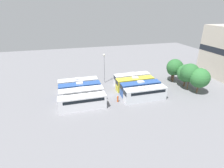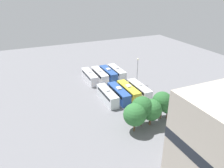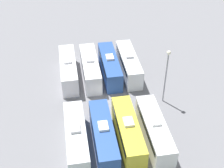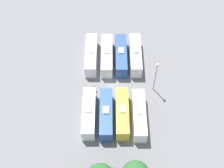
% 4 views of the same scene
% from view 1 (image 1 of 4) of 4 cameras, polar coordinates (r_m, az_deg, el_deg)
% --- Properties ---
extents(ground_plane, '(123.00, 123.00, 0.00)m').
position_cam_1_polar(ground_plane, '(45.49, -0.66, -3.55)').
color(ground_plane, slate).
extents(bus_0, '(2.54, 10.44, 3.62)m').
position_cam_1_polar(bus_0, '(48.06, -10.88, -0.09)').
color(bus_0, silver).
rests_on(bus_0, ground_plane).
extents(bus_1, '(2.54, 10.44, 3.62)m').
position_cam_1_polar(bus_1, '(45.14, -10.36, -1.65)').
color(bus_1, '#284C93').
rests_on(bus_1, ground_plane).
extents(bus_2, '(2.54, 10.44, 3.62)m').
position_cam_1_polar(bus_2, '(42.23, -9.87, -3.45)').
color(bus_2, silver).
rests_on(bus_2, ground_plane).
extents(bus_3, '(2.54, 10.44, 3.62)m').
position_cam_1_polar(bus_3, '(39.10, -9.59, -5.75)').
color(bus_3, silver).
rests_on(bus_3, ground_plane).
extents(bus_4, '(2.54, 10.44, 3.62)m').
position_cam_1_polar(bus_4, '(51.37, 6.52, 1.76)').
color(bus_4, white).
rests_on(bus_4, ground_plane).
extents(bus_5, '(2.54, 10.44, 3.62)m').
position_cam_1_polar(bus_5, '(48.37, 7.51, 0.30)').
color(bus_5, gold).
rests_on(bus_5, ground_plane).
extents(bus_6, '(2.54, 10.44, 3.62)m').
position_cam_1_polar(bus_6, '(45.79, 9.25, -1.19)').
color(bus_6, '#284C93').
rests_on(bus_6, ground_plane).
extents(bus_7, '(2.54, 10.44, 3.62)m').
position_cam_1_polar(bus_7, '(42.95, 10.81, -3.04)').
color(bus_7, silver).
rests_on(bus_7, ground_plane).
extents(worker_person, '(0.36, 0.36, 1.71)m').
position_cam_1_polar(worker_person, '(41.89, 1.89, -4.86)').
color(worker_person, '#CC4C19').
rests_on(worker_person, ground_plane).
extents(light_pole, '(0.60, 0.60, 8.80)m').
position_cam_1_polar(light_pole, '(51.09, -2.56, 6.61)').
color(light_pole, gray).
rests_on(light_pole, ground_plane).
extents(tree_0, '(3.69, 3.69, 5.20)m').
position_cam_1_polar(tree_0, '(57.11, 19.33, 4.44)').
color(tree_0, brown).
rests_on(tree_0, ground_plane).
extents(tree_1, '(4.80, 4.80, 7.07)m').
position_cam_1_polar(tree_1, '(55.20, 19.83, 5.19)').
color(tree_1, brown).
rests_on(tree_1, ground_plane).
extents(tree_2, '(4.98, 4.98, 6.49)m').
position_cam_1_polar(tree_2, '(53.19, 23.02, 3.27)').
color(tree_2, brown).
rests_on(tree_2, ground_plane).
extents(tree_3, '(4.96, 4.96, 7.35)m').
position_cam_1_polar(tree_3, '(51.09, 24.10, 3.36)').
color(tree_3, brown).
rests_on(tree_3, ground_plane).
extents(tree_4, '(5.09, 5.09, 6.77)m').
position_cam_1_polar(tree_4, '(50.29, 26.70, 1.78)').
color(tree_4, brown).
rests_on(tree_4, ground_plane).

